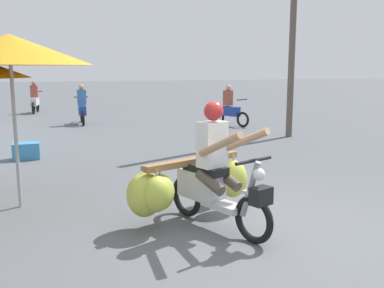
{
  "coord_description": "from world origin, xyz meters",
  "views": [
    {
      "loc": [
        -2.47,
        -4.41,
        1.98
      ],
      "look_at": [
        -0.57,
        1.38,
        0.9
      ],
      "focal_mm": 40.61,
      "sensor_mm": 36.0,
      "label": 1
    }
  ],
  "objects_px": {
    "motorbike_distant_ahead_right": "(229,109)",
    "motorbike_distant_far_ahead": "(35,100)",
    "market_umbrella_further_along": "(10,50)",
    "motorbike_main_loaded": "(194,182)",
    "motorbike_distant_ahead_left": "(82,108)",
    "produce_crate": "(26,151)",
    "utility_pole": "(293,17)"
  },
  "relations": [
    {
      "from": "motorbike_distant_ahead_left",
      "to": "market_umbrella_further_along",
      "type": "bearing_deg",
      "value": -99.57
    },
    {
      "from": "motorbike_distant_far_ahead",
      "to": "motorbike_distant_ahead_left",
      "type": "bearing_deg",
      "value": -69.53
    },
    {
      "from": "motorbike_distant_ahead_right",
      "to": "produce_crate",
      "type": "bearing_deg",
      "value": -149.58
    },
    {
      "from": "motorbike_distant_far_ahead",
      "to": "market_umbrella_further_along",
      "type": "height_order",
      "value": "market_umbrella_further_along"
    },
    {
      "from": "motorbike_distant_ahead_left",
      "to": "market_umbrella_further_along",
      "type": "relative_size",
      "value": 0.67
    },
    {
      "from": "motorbike_distant_far_ahead",
      "to": "market_umbrella_further_along",
      "type": "xyz_separation_m",
      "value": [
        0.13,
        -13.7,
        1.65
      ]
    },
    {
      "from": "market_umbrella_further_along",
      "to": "utility_pole",
      "type": "bearing_deg",
      "value": 32.41
    },
    {
      "from": "utility_pole",
      "to": "produce_crate",
      "type": "bearing_deg",
      "value": -172.34
    },
    {
      "from": "motorbike_main_loaded",
      "to": "motorbike_distant_far_ahead",
      "type": "distance_m",
      "value": 15.28
    },
    {
      "from": "motorbike_distant_ahead_left",
      "to": "utility_pole",
      "type": "xyz_separation_m",
      "value": [
        5.46,
        -4.76,
        2.78
      ]
    },
    {
      "from": "motorbike_distant_ahead_left",
      "to": "motorbike_main_loaded",
      "type": "bearing_deg",
      "value": -86.66
    },
    {
      "from": "motorbike_distant_ahead_right",
      "to": "motorbike_distant_far_ahead",
      "type": "height_order",
      "value": "same"
    },
    {
      "from": "motorbike_main_loaded",
      "to": "motorbike_distant_ahead_left",
      "type": "height_order",
      "value": "motorbike_main_loaded"
    },
    {
      "from": "motorbike_main_loaded",
      "to": "market_umbrella_further_along",
      "type": "height_order",
      "value": "market_umbrella_further_along"
    },
    {
      "from": "motorbike_distant_far_ahead",
      "to": "utility_pole",
      "type": "height_order",
      "value": "utility_pole"
    },
    {
      "from": "motorbike_distant_ahead_right",
      "to": "motorbike_distant_far_ahead",
      "type": "bearing_deg",
      "value": 134.87
    },
    {
      "from": "motorbike_distant_ahead_left",
      "to": "market_umbrella_further_along",
      "type": "height_order",
      "value": "market_umbrella_further_along"
    },
    {
      "from": "motorbike_distant_far_ahead",
      "to": "motorbike_main_loaded",
      "type": "bearing_deg",
      "value": -81.35
    },
    {
      "from": "motorbike_main_loaded",
      "to": "utility_pole",
      "type": "distance_m",
      "value": 8.09
    },
    {
      "from": "motorbike_distant_ahead_right",
      "to": "market_umbrella_further_along",
      "type": "height_order",
      "value": "market_umbrella_further_along"
    },
    {
      "from": "motorbike_distant_ahead_right",
      "to": "produce_crate",
      "type": "height_order",
      "value": "motorbike_distant_ahead_right"
    },
    {
      "from": "market_umbrella_further_along",
      "to": "motorbike_main_loaded",
      "type": "bearing_deg",
      "value": -32.85
    },
    {
      "from": "utility_pole",
      "to": "motorbike_main_loaded",
      "type": "bearing_deg",
      "value": -129.6
    },
    {
      "from": "motorbike_distant_ahead_left",
      "to": "utility_pole",
      "type": "relative_size",
      "value": 0.24
    },
    {
      "from": "motorbike_distant_ahead_right",
      "to": "motorbike_distant_far_ahead",
      "type": "relative_size",
      "value": 0.92
    },
    {
      "from": "market_umbrella_further_along",
      "to": "motorbike_distant_ahead_right",
      "type": "bearing_deg",
      "value": 48.94
    },
    {
      "from": "motorbike_main_loaded",
      "to": "produce_crate",
      "type": "relative_size",
      "value": 3.43
    },
    {
      "from": "motorbike_distant_far_ahead",
      "to": "produce_crate",
      "type": "xyz_separation_m",
      "value": [
        0.06,
        -10.21,
        -0.39
      ]
    },
    {
      "from": "motorbike_distant_ahead_right",
      "to": "motorbike_distant_far_ahead",
      "type": "xyz_separation_m",
      "value": [
        -6.43,
        6.46,
        0.0
      ]
    },
    {
      "from": "motorbike_main_loaded",
      "to": "motorbike_distant_far_ahead",
      "type": "height_order",
      "value": "motorbike_main_loaded"
    },
    {
      "from": "motorbike_distant_ahead_left",
      "to": "market_umbrella_further_along",
      "type": "distance_m",
      "value": 9.48
    },
    {
      "from": "motorbike_distant_ahead_right",
      "to": "market_umbrella_further_along",
      "type": "xyz_separation_m",
      "value": [
        -6.31,
        -7.24,
        1.65
      ]
    }
  ]
}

